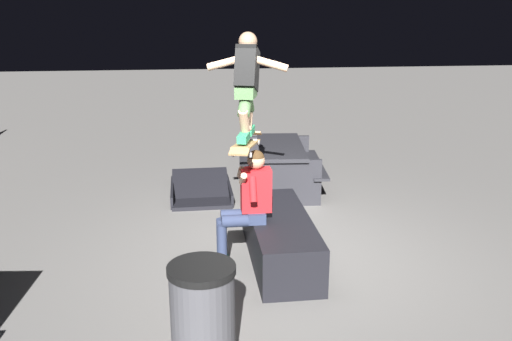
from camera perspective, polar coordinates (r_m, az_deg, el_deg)
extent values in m
plane|color=slate|center=(6.84, 2.73, -8.89)|extent=(40.00, 40.00, 0.00)
cube|color=black|center=(6.70, 2.43, -6.89)|extent=(2.01, 0.72, 0.55)
cube|color=#2D3856|center=(6.46, 0.00, -4.59)|extent=(0.32, 0.20, 0.12)
cube|color=red|center=(6.35, 0.00, -1.99)|extent=(0.21, 0.34, 0.50)
sphere|color=tan|center=(6.25, 0.00, 1.05)|extent=(0.20, 0.20, 0.20)
sphere|color=#452F19|center=(6.24, 0.00, 1.23)|extent=(0.19, 0.19, 0.19)
cylinder|color=red|center=(6.13, -0.32, -1.94)|extent=(0.19, 0.08, 0.29)
cylinder|color=tan|center=(6.17, -1.33, -0.86)|extent=(0.24, 0.07, 0.19)
cylinder|color=red|center=(6.51, -0.75, -0.82)|extent=(0.19, 0.08, 0.29)
cylinder|color=tan|center=(6.39, -1.56, -0.22)|extent=(0.24, 0.07, 0.19)
cylinder|color=#2D3856|center=(6.36, -1.69, -5.13)|extent=(0.15, 0.40, 0.14)
cylinder|color=#2D3856|center=(6.46, -3.45, -7.62)|extent=(0.11, 0.11, 0.51)
cube|color=#2D9E66|center=(6.57, -3.85, -9.65)|extent=(0.10, 0.26, 0.08)
cylinder|color=#2D3856|center=(6.53, -1.85, -4.55)|extent=(0.15, 0.40, 0.14)
cylinder|color=#2D3856|center=(6.63, -3.56, -6.98)|extent=(0.11, 0.11, 0.51)
cube|color=#2D9E66|center=(6.73, -3.95, -8.97)|extent=(0.10, 0.26, 0.08)
cube|color=#AD8451|center=(6.15, -1.00, 2.73)|extent=(0.82, 0.40, 0.12)
cube|color=#AD8451|center=(6.57, -0.35, 3.84)|extent=(0.16, 0.22, 0.07)
cube|color=#AD8451|center=(5.71, -1.74, 1.85)|extent=(0.17, 0.22, 0.04)
cube|color=#99999E|center=(6.42, -0.59, 3.12)|extent=(0.10, 0.17, 0.04)
cylinder|color=white|center=(6.44, -1.38, 2.93)|extent=(0.06, 0.04, 0.05)
cylinder|color=white|center=(6.41, 0.21, 2.87)|extent=(0.06, 0.04, 0.05)
cube|color=#99999E|center=(5.88, -1.44, 1.84)|extent=(0.10, 0.17, 0.04)
cylinder|color=white|center=(5.91, -2.30, 1.64)|extent=(0.06, 0.04, 0.05)
cylinder|color=white|center=(5.88, -0.58, 1.58)|extent=(0.06, 0.04, 0.05)
cube|color=#2D9E66|center=(6.29, -0.73, 4.10)|extent=(0.28, 0.16, 0.08)
cube|color=#2D9E66|center=(5.95, -1.29, 3.35)|extent=(0.28, 0.16, 0.08)
cylinder|color=tan|center=(6.21, -0.82, 5.43)|extent=(0.25, 0.16, 0.31)
cylinder|color=#4D7344|center=(6.10, -0.94, 7.14)|extent=(0.35, 0.21, 0.33)
cylinder|color=tan|center=(5.96, -1.21, 4.96)|extent=(0.25, 0.16, 0.31)
cylinder|color=#4D7344|center=(6.00, -1.11, 6.97)|extent=(0.35, 0.21, 0.33)
cube|color=#4D7344|center=(6.03, -1.02, 7.99)|extent=(0.34, 0.27, 0.12)
cube|color=black|center=(6.08, -0.91, 10.34)|extent=(0.49, 0.33, 0.52)
sphere|color=tan|center=(6.11, -0.83, 13.01)|extent=(0.20, 0.20, 0.20)
cylinder|color=tan|center=(6.13, -2.95, 10.94)|extent=(0.19, 0.45, 0.19)
cylinder|color=tan|center=(6.06, 1.21, 10.89)|extent=(0.19, 0.45, 0.19)
cube|color=black|center=(8.91, -5.61, -2.50)|extent=(1.24, 0.92, 0.06)
cube|color=black|center=(8.89, -5.62, -2.04)|extent=(1.20, 0.92, 0.40)
cube|color=black|center=(8.90, -8.52, -2.18)|extent=(1.11, 0.06, 0.19)
cube|color=black|center=(8.91, -2.72, -2.00)|extent=(1.11, 0.06, 0.19)
cube|color=#28282D|center=(9.04, 2.56, 2.41)|extent=(1.75, 0.82, 0.06)
cube|color=#28282D|center=(9.09, -0.92, 0.55)|extent=(1.71, 0.37, 0.04)
cube|color=#28282D|center=(9.18, 5.97, 0.62)|extent=(1.71, 0.37, 0.04)
cube|color=#28282D|center=(9.87, 2.18, 1.50)|extent=(0.14, 1.10, 0.72)
cube|color=#28282D|center=(8.40, 2.95, -1.27)|extent=(0.14, 1.10, 0.72)
cylinder|color=#47474C|center=(4.82, -5.42, -14.93)|extent=(0.53, 0.53, 0.87)
cylinder|color=black|center=(4.59, -5.58, -9.99)|extent=(0.56, 0.56, 0.06)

